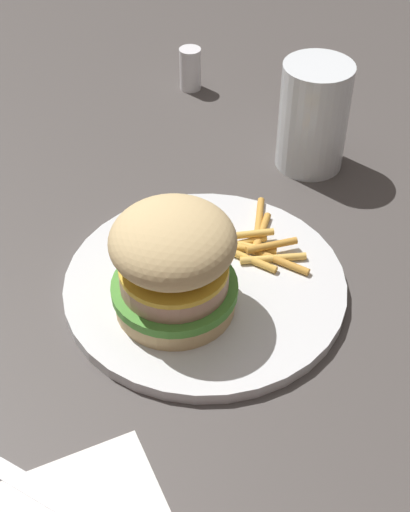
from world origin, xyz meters
The scene contains 6 objects.
ground_plane centered at (0.00, 0.00, 0.00)m, with size 1.60×1.60×0.00m, color #47423F.
plate centered at (-0.01, 0.02, 0.01)m, with size 0.26×0.26×0.01m, color silver.
sandwich centered at (0.03, 0.03, 0.06)m, with size 0.11×0.11×0.10m.
fries_pile centered at (-0.08, 0.02, 0.02)m, with size 0.11×0.11×0.01m.
drink_glass centered at (-0.24, -0.05, 0.05)m, with size 0.08×0.08×0.12m.
salt_shaker centered at (-0.25, -0.27, 0.03)m, with size 0.03×0.03×0.06m, color white.
Camera 1 is at (0.29, 0.37, 0.47)m, focal length 49.96 mm.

